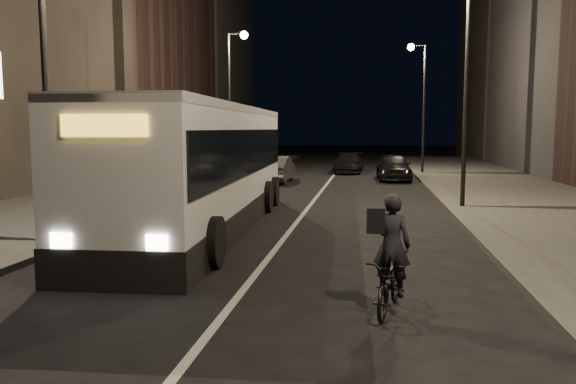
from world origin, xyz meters
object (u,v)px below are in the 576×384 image
(city_bus, at_px, (203,162))
(car_near, at_px, (394,167))
(streetlight_left_far, at_px, (233,85))
(streetlight_left_near, at_px, (53,28))
(car_mid, at_px, (276,169))
(cyclist_on_bicycle, at_px, (391,273))
(streetlight_right_far, at_px, (420,90))
(streetlight_right_mid, at_px, (459,60))
(car_far, at_px, (348,163))

(city_bus, height_order, car_near, city_bus)
(city_bus, bearing_deg, car_near, 67.26)
(streetlight_left_far, distance_m, car_near, 10.19)
(streetlight_left_near, height_order, car_mid, streetlight_left_near)
(cyclist_on_bicycle, xyz_separation_m, car_mid, (-5.46, 21.47, 0.08))
(streetlight_right_far, xyz_separation_m, streetlight_left_far, (-10.66, -6.00, 0.00))
(streetlight_left_near, bearing_deg, streetlight_left_far, 90.00)
(streetlight_right_mid, bearing_deg, streetlight_right_far, 90.00)
(streetlight_left_near, height_order, cyclist_on_bicycle, streetlight_left_near)
(streetlight_left_near, distance_m, car_near, 22.14)
(streetlight_left_near, relative_size, car_far, 1.77)
(cyclist_on_bicycle, height_order, car_far, cyclist_on_bicycle)
(cyclist_on_bicycle, bearing_deg, car_near, 99.76)
(streetlight_left_far, bearing_deg, car_mid, -11.87)
(streetlight_right_far, height_order, cyclist_on_bicycle, streetlight_right_far)
(streetlight_right_far, xyz_separation_m, city_bus, (-7.93, -20.93, -3.40))
(car_near, relative_size, car_mid, 1.01)
(streetlight_left_far, relative_size, city_bus, 0.60)
(cyclist_on_bicycle, bearing_deg, car_mid, 116.40)
(streetlight_right_mid, height_order, streetlight_right_far, same)
(streetlight_right_mid, height_order, cyclist_on_bicycle, streetlight_right_mid)
(cyclist_on_bicycle, bearing_deg, car_far, 105.67)
(car_far, bearing_deg, cyclist_on_bicycle, -84.68)
(streetlight_left_far, bearing_deg, cyclist_on_bicycle, -70.13)
(streetlight_left_far, xyz_separation_m, car_near, (8.93, 1.74, -4.59))
(city_bus, bearing_deg, cyclist_on_bicycle, -55.88)
(streetlight_right_far, distance_m, car_near, 6.50)
(streetlight_left_far, bearing_deg, city_bus, -79.64)
(streetlight_left_far, height_order, cyclist_on_bicycle, streetlight_left_far)
(cyclist_on_bicycle, height_order, car_near, cyclist_on_bicycle)
(streetlight_left_near, height_order, city_bus, streetlight_left_near)
(streetlight_left_far, xyz_separation_m, car_mid, (2.49, -0.52, -4.63))
(car_near, bearing_deg, streetlight_right_far, 65.48)
(streetlight_left_far, distance_m, car_mid, 5.28)
(car_near, height_order, car_mid, car_near)
(car_near, bearing_deg, car_mid, -163.10)
(car_near, bearing_deg, streetlight_right_mid, -84.02)
(streetlight_left_near, bearing_deg, cyclist_on_bicycle, -26.67)
(cyclist_on_bicycle, relative_size, car_mid, 0.44)
(cyclist_on_bicycle, xyz_separation_m, car_far, (-1.79, 28.88, 0.01))
(car_mid, bearing_deg, car_far, -116.42)
(cyclist_on_bicycle, bearing_deg, city_bus, 138.59)
(cyclist_on_bicycle, distance_m, car_mid, 22.15)
(cyclist_on_bicycle, xyz_separation_m, car_near, (0.98, 23.73, 0.12))
(streetlight_right_far, bearing_deg, car_mid, -141.42)
(streetlight_right_far, distance_m, streetlight_left_far, 12.24)
(city_bus, bearing_deg, streetlight_left_near, -134.01)
(streetlight_left_near, bearing_deg, streetlight_right_mid, 36.88)
(streetlight_left_far, bearing_deg, car_far, 48.19)
(streetlight_left_near, xyz_separation_m, streetlight_left_far, (0.00, 18.00, 0.00))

